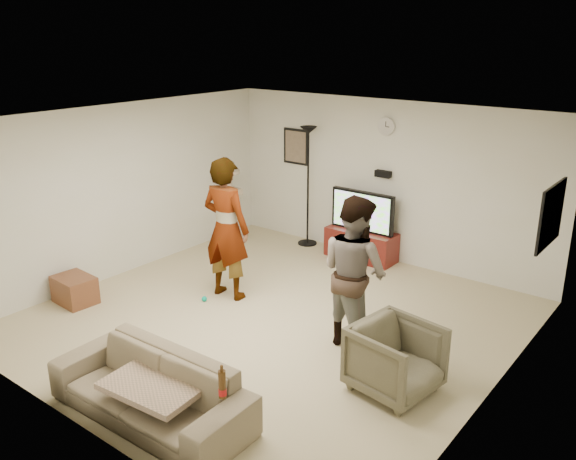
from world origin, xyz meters
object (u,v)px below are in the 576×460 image
Objects in this scene: person_left at (226,229)px; person_right at (354,272)px; cat_tree at (229,204)px; side_table at (75,290)px; beer_bottle at (222,384)px; floor_lamp at (308,187)px; armchair at (396,359)px; tv_stand at (361,245)px; tv at (363,211)px; sofa at (150,389)px.

person_left is 1.09× the size of person_right.
side_table is (0.13, -3.15, -0.44)m from cat_tree.
beer_bottle is at bearing 127.58° from person_left.
cat_tree is 2.28× the size of side_table.
person_right is at bearing 172.81° from person_left.
armchair is (3.27, -3.01, -0.64)m from floor_lamp.
cat_tree is at bearing -52.45° from person_left.
side_table is (-1.46, -1.42, -0.78)m from person_left.
tv is (0.00, 0.00, 0.55)m from tv_stand.
floor_lamp is 1.42m from cat_tree.
floor_lamp is 7.99× the size of beer_bottle.
side_table is (-4.36, -0.76, -0.18)m from armchair.
armchair is at bearing 162.04° from person_right.
armchair is 4.43m from side_table.
floor_lamp is at bearing 107.75° from sofa.
side_table is (-2.76, 1.02, -0.12)m from sofa.
tv is at bearing -112.22° from person_left.
cat_tree is 0.65× the size of person_left.
tv is 0.85× the size of cat_tree.
side_table is (-3.50, -1.34, -0.70)m from person_right.
cat_tree is 5.66m from beer_bottle.
sofa is (1.67, -4.79, -0.70)m from floor_lamp.
tv is 2.74m from person_right.
person_right is (3.63, -1.80, 0.26)m from cat_tree.
armchair is (2.19, -2.97, 0.12)m from tv_stand.
sofa is at bearing -82.95° from tv_stand.
tv is 1.95× the size of side_table.
beer_bottle is (1.53, -4.75, 0.49)m from tv_stand.
tv_stand is at bearing 44.92° from armchair.
person_right reaches higher than sofa.
person_left is 3.52× the size of side_table.
beer_bottle is at bearing -61.41° from floor_lamp.
floor_lamp is at bearing -29.23° from person_right.
sofa is (2.89, -4.17, -0.33)m from cat_tree.
armchair is at bearing 46.65° from sofa.
armchair reaches higher than sofa.
side_table is at bearing -120.21° from tv.
floor_lamp is 2.38m from person_left.
floor_lamp reaches higher than armchair.
beer_bottle reaches higher than sofa.
floor_lamp is 3.42m from person_right.
sofa is at bearing -20.23° from side_table.
tv_stand is 2.53m from person_left.
side_table is at bearing -120.21° from tv_stand.
beer_bottle is (1.53, -4.75, -0.06)m from tv.
tv is 0.52× the size of sofa.
side_table is at bearing 164.64° from beer_bottle.
cat_tree is 5.09m from armchair.
armchair is (2.90, -0.66, -0.61)m from person_left.
tv_stand is 3.69m from armchair.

